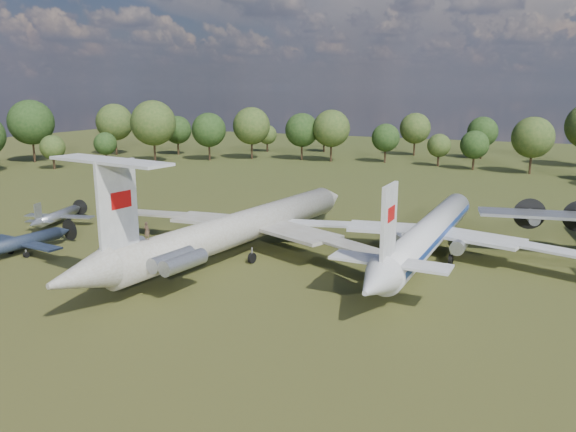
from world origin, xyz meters
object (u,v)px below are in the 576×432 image
at_px(tu104_jet, 429,239).
at_px(small_prop_northwest, 58,218).
at_px(small_prop_west, 20,246).
at_px(il62_airliner, 241,233).
at_px(person_on_il62, 147,231).

distance_m(tu104_jet, small_prop_northwest, 48.41).
bearing_deg(small_prop_west, il62_airliner, 31.11).
relative_size(il62_airliner, tu104_jet, 1.11).
bearing_deg(person_on_il62, small_prop_northwest, -29.44).
bearing_deg(small_prop_northwest, person_on_il62, -44.04).
height_order(small_prop_west, small_prop_northwest, small_prop_west).
distance_m(tu104_jet, person_on_il62, 29.49).
bearing_deg(person_on_il62, small_prop_west, -9.05).
relative_size(tu104_jet, small_prop_northwest, 3.43).
height_order(tu104_jet, person_on_il62, person_on_il62).
relative_size(tu104_jet, person_on_il62, 27.54).
height_order(il62_airliner, person_on_il62, person_on_il62).
bearing_deg(tu104_jet, person_on_il62, -133.94).
bearing_deg(small_prop_northwest, tu104_jet, -8.62).
xyz_separation_m(small_prop_west, small_prop_northwest, (-6.98, 12.04, -0.14)).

